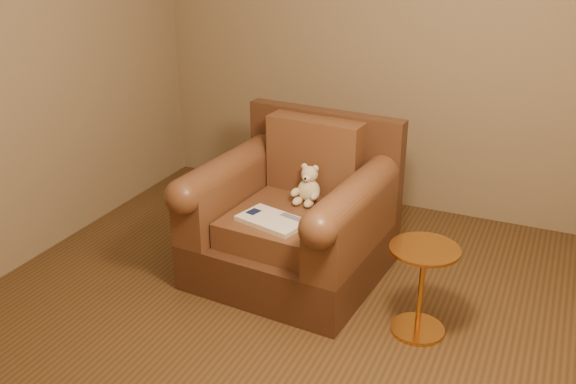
% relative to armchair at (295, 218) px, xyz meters
% --- Properties ---
extents(floor, '(4.00, 4.00, 0.00)m').
position_rel_armchair_xyz_m(floor, '(0.34, -0.72, -0.37)').
color(floor, '#4F361B').
rests_on(floor, ground).
extents(room, '(4.02, 4.02, 2.71)m').
position_rel_armchair_xyz_m(room, '(0.34, -0.72, 1.34)').
color(room, '#877253').
rests_on(room, ground).
extents(armchair, '(1.14, 1.09, 0.96)m').
position_rel_armchair_xyz_m(armchair, '(0.00, 0.00, 0.00)').
color(armchair, '#452717').
rests_on(armchair, floor).
extents(teddy_bear, '(0.18, 0.20, 0.25)m').
position_rel_armchair_xyz_m(teddy_bear, '(0.05, 0.09, 0.18)').
color(teddy_bear, beige).
rests_on(teddy_bear, armchair).
extents(guidebook, '(0.43, 0.32, 0.03)m').
position_rel_armchair_xyz_m(guidebook, '(-0.03, -0.28, 0.10)').
color(guidebook, beige).
rests_on(guidebook, armchair).
extents(side_table, '(0.37, 0.37, 0.52)m').
position_rel_armchair_xyz_m(side_table, '(0.88, -0.33, -0.09)').
color(side_table, '#D18B39').
rests_on(side_table, floor).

